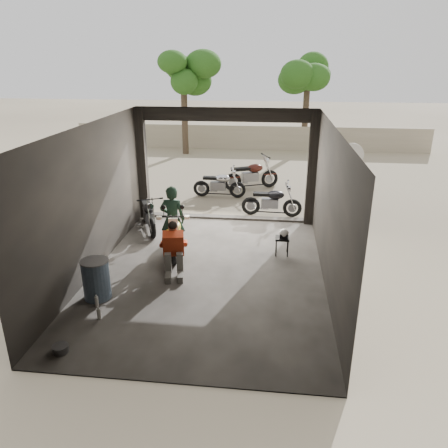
% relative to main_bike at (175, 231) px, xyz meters
% --- Properties ---
extents(ground, '(80.00, 80.00, 0.00)m').
position_rel_main_bike_xyz_m(ground, '(0.95, -1.02, -0.57)').
color(ground, '#7A6D56').
rests_on(ground, ground).
extents(garage, '(7.00, 7.13, 3.20)m').
position_rel_main_bike_xyz_m(garage, '(0.95, -0.48, 0.71)').
color(garage, '#2D2B28').
rests_on(garage, ground).
extents(boundary_wall, '(18.00, 0.30, 1.20)m').
position_rel_main_bike_xyz_m(boundary_wall, '(0.95, 12.98, 0.03)').
color(boundary_wall, gray).
rests_on(boundary_wall, ground).
extents(tree_left, '(2.20, 2.20, 5.60)m').
position_rel_main_bike_xyz_m(tree_left, '(-2.05, 11.48, 3.42)').
color(tree_left, '#382B1E').
rests_on(tree_left, ground).
extents(tree_right, '(2.20, 2.20, 5.00)m').
position_rel_main_bike_xyz_m(tree_right, '(3.75, 12.98, 2.99)').
color(tree_right, '#382B1E').
rests_on(tree_right, ground).
extents(main_bike, '(0.98, 1.80, 1.14)m').
position_rel_main_bike_xyz_m(main_bike, '(0.00, 0.00, 0.00)').
color(main_bike, beige).
rests_on(main_bike, ground).
extents(left_bike, '(1.22, 1.66, 1.04)m').
position_rel_main_bike_xyz_m(left_bike, '(-1.05, 1.37, -0.05)').
color(left_bike, black).
rests_on(left_bike, ground).
extents(outside_bike_a, '(1.56, 0.66, 1.05)m').
position_rel_main_bike_xyz_m(outside_bike_a, '(0.49, 4.57, -0.05)').
color(outside_bike_a, black).
rests_on(outside_bike_a, ground).
extents(outside_bike_b, '(1.92, 1.38, 1.20)m').
position_rel_main_bike_xyz_m(outside_bike_b, '(1.51, 5.68, 0.03)').
color(outside_bike_b, '#3E150F').
rests_on(outside_bike_b, ground).
extents(outside_bike_c, '(1.58, 0.71, 1.05)m').
position_rel_main_bike_xyz_m(outside_bike_c, '(2.27, 2.89, -0.04)').
color(outside_bike_c, black).
rests_on(outside_bike_c, ground).
extents(rider, '(0.60, 0.40, 1.65)m').
position_rel_main_bike_xyz_m(rider, '(-0.08, 0.10, 0.25)').
color(rider, black).
rests_on(rider, ground).
extents(mechanic, '(0.74, 0.91, 1.17)m').
position_rel_main_bike_xyz_m(mechanic, '(0.24, -1.22, 0.01)').
color(mechanic, '#AD3617').
rests_on(mechanic, ground).
extents(stool, '(0.33, 0.33, 0.46)m').
position_rel_main_bike_xyz_m(stool, '(2.56, 0.14, -0.19)').
color(stool, black).
rests_on(stool, ground).
extents(helmet, '(0.30, 0.31, 0.22)m').
position_rel_main_bike_xyz_m(helmet, '(2.59, 0.16, -0.01)').
color(helmet, white).
rests_on(helmet, stool).
extents(oil_drum, '(0.69, 0.69, 0.82)m').
position_rel_main_bike_xyz_m(oil_drum, '(-1.05, -2.31, -0.16)').
color(oil_drum, '#3D5066').
rests_on(oil_drum, ground).
extents(sign_post, '(0.71, 0.08, 2.12)m').
position_rel_main_bike_xyz_m(sign_post, '(4.55, 3.54, 0.84)').
color(sign_post, black).
rests_on(sign_post, ground).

